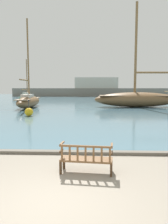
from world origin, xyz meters
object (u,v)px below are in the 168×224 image
(sailboat_mid_port, at_px, (29,101))
(sailboat_nearest_port, at_px, (137,99))
(park_bench, at_px, (86,158))
(channel_buoy, at_px, (29,112))
(sailboat_outer_starboard, at_px, (27,97))

(sailboat_mid_port, xyz_separation_m, sailboat_nearest_port, (14.20, 1.45, 0.24))
(park_bench, xyz_separation_m, sailboat_nearest_port, (6.13, 22.94, 0.73))
(channel_buoy, bearing_deg, sailboat_nearest_port, 40.97)
(sailboat_outer_starboard, bearing_deg, sailboat_mid_port, -72.45)
(channel_buoy, bearing_deg, sailboat_mid_port, 106.34)
(sailboat_outer_starboard, bearing_deg, channel_buoy, -72.87)
(park_bench, xyz_separation_m, channel_buoy, (-5.53, 12.82, -0.01))
(park_bench, height_order, channel_buoy, channel_buoy)
(sailboat_nearest_port, bearing_deg, channel_buoy, -139.03)
(park_bench, relative_size, sailboat_mid_port, 0.15)
(sailboat_mid_port, distance_m, sailboat_outer_starboard, 16.69)
(sailboat_outer_starboard, distance_m, sailboat_nearest_port, 24.07)
(park_bench, distance_m, sailboat_outer_starboard, 39.63)
(sailboat_outer_starboard, distance_m, channel_buoy, 25.72)
(channel_buoy, bearing_deg, sailboat_outer_starboard, 107.13)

